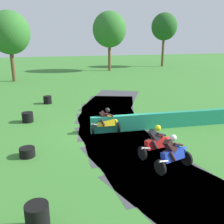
% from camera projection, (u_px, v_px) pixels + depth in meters
% --- Properties ---
extents(ground_plane, '(120.00, 120.00, 0.00)m').
position_uv_depth(ground_plane, '(114.00, 131.00, 13.90)').
color(ground_plane, '#38752D').
extents(track_asphalt, '(7.54, 22.97, 0.01)m').
position_uv_depth(track_asphalt, '(126.00, 130.00, 14.04)').
color(track_asphalt, '#3D3D42').
rests_on(track_asphalt, ground).
extents(safety_barrier, '(12.67, 1.12, 0.90)m').
position_uv_depth(safety_barrier, '(198.00, 118.00, 14.80)').
color(safety_barrier, '#1E8466').
rests_on(safety_barrier, ground).
extents(motorcycle_lead_yellow, '(1.71, 0.93, 1.43)m').
position_uv_depth(motorcycle_lead_yellow, '(107.00, 121.00, 13.61)').
color(motorcycle_lead_yellow, black).
rests_on(motorcycle_lead_yellow, ground).
extents(motorcycle_chase_red, '(1.67, 0.93, 1.43)m').
position_uv_depth(motorcycle_chase_red, '(157.00, 142.00, 10.88)').
color(motorcycle_chase_red, black).
rests_on(motorcycle_chase_red, ground).
extents(motorcycle_trailing_blue, '(1.68, 1.11, 1.43)m').
position_uv_depth(motorcycle_trailing_blue, '(174.00, 153.00, 9.83)').
color(motorcycle_trailing_blue, black).
rests_on(motorcycle_trailing_blue, ground).
extents(tire_stack_near, '(0.63, 0.63, 0.60)m').
position_uv_depth(tire_stack_near, '(48.00, 100.00, 19.73)').
color(tire_stack_near, black).
rests_on(tire_stack_near, ground).
extents(tire_stack_mid_a, '(0.67, 0.67, 0.60)m').
position_uv_depth(tire_stack_mid_a, '(28.00, 117.00, 15.41)').
color(tire_stack_mid_a, black).
rests_on(tire_stack_mid_a, ground).
extents(tire_stack_mid_b, '(0.67, 0.67, 0.40)m').
position_uv_depth(tire_stack_mid_b, '(27.00, 152.00, 10.93)').
color(tire_stack_mid_b, black).
rests_on(tire_stack_mid_b, ground).
extents(tire_stack_far, '(0.64, 0.64, 0.80)m').
position_uv_depth(tire_stack_far, '(37.00, 218.00, 6.65)').
color(tire_stack_far, black).
rests_on(tire_stack_far, ground).
extents(tree_far_left, '(5.08, 5.08, 8.84)m').
position_uv_depth(tree_far_left, '(109.00, 30.00, 38.06)').
color(tree_far_left, brown).
rests_on(tree_far_left, ground).
extents(tree_far_right, '(4.61, 4.61, 7.95)m').
position_uv_depth(tree_far_right, '(9.00, 33.00, 28.43)').
color(tree_far_right, brown).
rests_on(tree_far_right, ground).
extents(tree_mid_rise, '(4.43, 4.43, 9.16)m').
position_uv_depth(tree_mid_rise, '(164.00, 27.00, 43.71)').
color(tree_mid_rise, brown).
rests_on(tree_mid_rise, ground).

